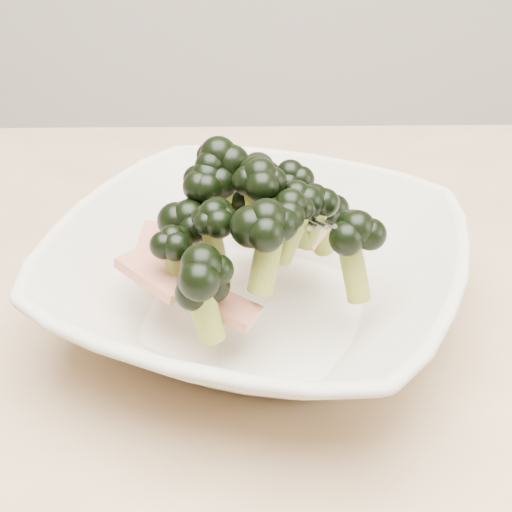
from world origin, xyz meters
name	(u,v)px	position (x,y,z in m)	size (l,w,h in m)	color
dining_table	(275,479)	(0.00, 0.00, 0.65)	(1.20, 0.80, 0.75)	tan
broccoli_dish	(256,267)	(-0.01, 0.06, 0.79)	(0.35, 0.35, 0.12)	beige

